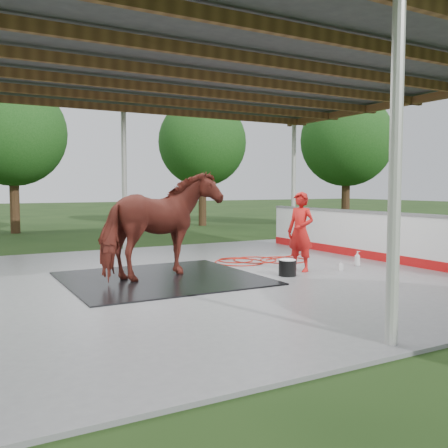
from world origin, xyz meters
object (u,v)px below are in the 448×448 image
dasher_board (376,237)px  wash_bucket (287,267)px  horse (161,224)px  handler (300,232)px

dasher_board → wash_bucket: bearing=-166.7°
wash_bucket → horse: bearing=158.7°
dasher_board → horse: horse is taller
horse → dasher_board: bearing=-111.2°
horse → wash_bucket: bearing=-130.9°
wash_bucket → handler: bearing=30.2°
dasher_board → horse: size_ratio=3.36×
handler → wash_bucket: 0.91m
handler → wash_bucket: (-0.56, -0.32, -0.65)m
horse → wash_bucket: (2.26, -0.88, -0.87)m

